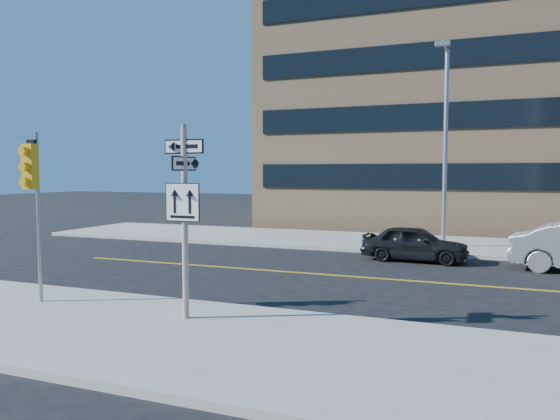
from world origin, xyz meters
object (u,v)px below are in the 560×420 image
at_px(streetlight_a, 445,134).
at_px(sign_pole, 184,210).
at_px(parked_car_a, 415,243).
at_px(traffic_signal, 32,180).

bearing_deg(streetlight_a, sign_pole, -106.77).
distance_m(parked_car_a, streetlight_a, 5.14).
height_order(traffic_signal, parked_car_a, traffic_signal).
height_order(sign_pole, streetlight_a, streetlight_a).
bearing_deg(traffic_signal, parked_car_a, 55.03).
bearing_deg(streetlight_a, parked_car_a, -103.39).
bearing_deg(parked_car_a, streetlight_a, -11.08).
relative_size(parked_car_a, streetlight_a, 0.47).
height_order(parked_car_a, streetlight_a, streetlight_a).
xyz_separation_m(sign_pole, streetlight_a, (4.00, 13.27, 2.32)).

